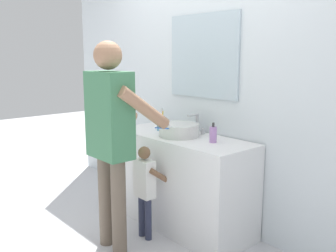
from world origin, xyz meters
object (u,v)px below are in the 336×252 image
(toothbrush_cup, at_px, (161,125))
(child_toddler, at_px, (145,184))
(soap_bottle, at_px, (213,134))
(adult_parent, at_px, (112,128))

(toothbrush_cup, bearing_deg, child_toddler, -54.54)
(soap_bottle, relative_size, adult_parent, 0.10)
(toothbrush_cup, xyz_separation_m, soap_bottle, (0.67, -0.00, 0.01))
(toothbrush_cup, height_order, adult_parent, adult_parent)
(toothbrush_cup, distance_m, adult_parent, 0.78)
(toothbrush_cup, bearing_deg, soap_bottle, -0.25)
(adult_parent, bearing_deg, soap_bottle, 61.03)
(child_toddler, height_order, adult_parent, adult_parent)
(soap_bottle, relative_size, child_toddler, 0.21)
(toothbrush_cup, height_order, child_toddler, toothbrush_cup)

